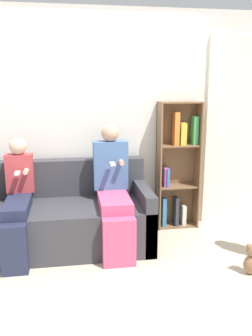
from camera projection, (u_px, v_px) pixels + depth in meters
The scene contains 8 objects.
ground_plane at pixel (104, 266), 3.43m from camera, with size 14.00×14.00×0.00m, color beige.
back_wall at pixel (94, 123), 4.13m from camera, with size 10.00×0.06×2.55m.
curtain_panel at pixel (231, 133), 4.37m from camera, with size 0.67×0.04×2.27m.
couch at pixel (65, 218), 3.83m from camera, with size 1.82×0.90×0.89m.
adult_seated at pixel (113, 187), 3.71m from camera, with size 0.37×0.82×1.30m.
child_seated at pixel (17, 199), 3.54m from camera, with size 0.28×0.84×1.17m.
bookshelf at pixel (177, 165), 4.27m from camera, with size 0.50×0.23×1.52m.
teddy_bear at pixel (252, 260), 3.26m from camera, with size 0.15×0.12×0.30m.
Camera 1 is at (-0.28, -3.12, 1.70)m, focal length 38.00 mm.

